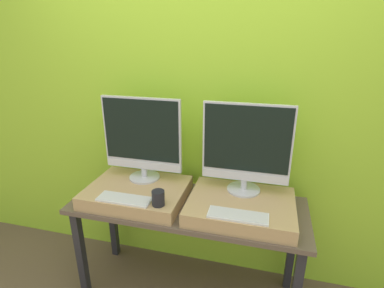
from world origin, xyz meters
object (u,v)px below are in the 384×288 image
object	(u,v)px
monitor_right	(246,147)
keyboard_right	(238,215)
keyboard_left	(124,199)
mug	(158,198)
monitor_left	(142,138)

from	to	relation	value
monitor_right	keyboard_right	size ratio (longest dim) A/B	1.71
keyboard_left	keyboard_right	bearing A→B (deg)	0.00
mug	keyboard_right	distance (m)	0.47
monitor_right	keyboard_left	bearing A→B (deg)	-156.03
keyboard_left	mug	bearing A→B (deg)	0.00
monitor_left	keyboard_left	distance (m)	0.42
keyboard_right	monitor_right	bearing A→B (deg)	90.00
keyboard_left	monitor_right	xyz separation A→B (m)	(0.69, 0.30, 0.29)
keyboard_left	keyboard_right	size ratio (longest dim) A/B	1.00
mug	keyboard_right	xyz separation A→B (m)	(0.47, 0.00, -0.04)
monitor_left	monitor_right	size ratio (longest dim) A/B	1.00
mug	keyboard_right	size ratio (longest dim) A/B	0.28
keyboard_left	keyboard_right	distance (m)	0.69
keyboard_left	monitor_right	world-z (taller)	monitor_right
monitor_left	monitor_right	distance (m)	0.69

